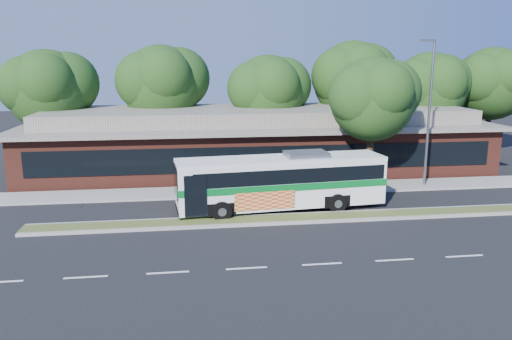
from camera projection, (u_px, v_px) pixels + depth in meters
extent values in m
plane|color=black|center=(295.00, 224.00, 24.48)|extent=(120.00, 120.00, 0.00)
cube|color=#454F21|center=(293.00, 218.00, 25.04)|extent=(26.00, 1.10, 0.15)
cube|color=gray|center=(273.00, 190.00, 30.66)|extent=(44.00, 2.60, 0.12)
cube|color=#5E281D|center=(258.00, 147.00, 36.71)|extent=(32.00, 10.00, 3.20)
cube|color=#695F58|center=(258.00, 124.00, 36.34)|extent=(33.20, 11.20, 0.24)
cube|color=#695F58|center=(258.00, 115.00, 36.20)|extent=(30.00, 8.00, 1.00)
cube|color=black|center=(269.00, 159.00, 31.82)|extent=(30.00, 0.06, 1.60)
cylinder|color=slate|center=(429.00, 116.00, 30.58)|extent=(0.16, 0.16, 9.00)
cube|color=slate|center=(428.00, 40.00, 29.55)|extent=(0.90, 0.18, 0.14)
cylinder|color=black|center=(52.00, 142.00, 36.57)|extent=(0.44, 0.44, 3.99)
sphere|color=#123612|center=(48.00, 90.00, 35.76)|extent=(5.80, 5.80, 5.80)
sphere|color=#123612|center=(67.00, 83.00, 36.26)|extent=(4.52, 4.52, 4.52)
cylinder|color=black|center=(163.00, 136.00, 38.58)|extent=(0.44, 0.44, 4.20)
sphere|color=#123612|center=(161.00, 85.00, 37.73)|extent=(6.00, 6.00, 6.00)
sphere|color=#123612|center=(179.00, 78.00, 38.24)|extent=(4.68, 4.68, 4.68)
cylinder|color=black|center=(267.00, 138.00, 38.71)|extent=(0.44, 0.44, 3.78)
sphere|color=#123612|center=(268.00, 92.00, 37.94)|extent=(5.60, 5.60, 5.60)
sphere|color=#123612|center=(283.00, 86.00, 38.41)|extent=(4.37, 4.37, 4.37)
cylinder|color=black|center=(350.00, 131.00, 40.54)|extent=(0.44, 0.44, 4.41)
sphere|color=#123612|center=(352.00, 80.00, 39.66)|extent=(6.20, 6.20, 6.20)
sphere|color=#123612|center=(368.00, 74.00, 40.18)|extent=(4.84, 4.84, 4.84)
cylinder|color=black|center=(426.00, 135.00, 40.42)|extent=(0.44, 0.44, 3.86)
sphere|color=#123612|center=(429.00, 89.00, 39.63)|extent=(5.80, 5.80, 5.80)
sphere|color=#123612|center=(442.00, 83.00, 40.12)|extent=(4.52, 4.52, 4.52)
cylinder|color=black|center=(487.00, 130.00, 42.16)|extent=(0.44, 0.44, 4.12)
sphere|color=#123612|center=(492.00, 84.00, 41.32)|extent=(6.00, 6.00, 6.00)
sphere|color=#123612|center=(504.00, 78.00, 41.83)|extent=(4.68, 4.68, 4.68)
cube|color=white|center=(281.00, 181.00, 26.42)|extent=(11.18, 3.41, 2.53)
cube|color=black|center=(286.00, 172.00, 26.38)|extent=(10.31, 3.37, 0.76)
cube|color=white|center=(281.00, 160.00, 26.17)|extent=(11.20, 3.43, 0.24)
cube|color=#046521|center=(281.00, 183.00, 26.44)|extent=(11.24, 3.47, 0.35)
cube|color=black|center=(176.00, 181.00, 25.10)|extent=(0.26, 2.05, 1.57)
cube|color=black|center=(377.00, 165.00, 27.55)|extent=(0.24, 1.91, 1.01)
cube|color=#B93637|center=(265.00, 201.00, 25.15)|extent=(3.11, 0.35, 0.92)
cube|color=slate|center=(306.00, 154.00, 26.43)|extent=(2.34, 1.68, 0.28)
cylinder|color=black|center=(222.00, 211.00, 24.79)|extent=(1.04, 0.43, 1.01)
cylinder|color=black|center=(215.00, 199.00, 26.98)|extent=(1.04, 0.43, 1.01)
cylinder|color=black|center=(337.00, 203.00, 26.19)|extent=(1.04, 0.43, 1.01)
cylinder|color=black|center=(322.00, 192.00, 28.37)|extent=(1.04, 0.43, 1.01)
imported|color=silver|center=(120.00, 172.00, 32.29)|extent=(5.51, 3.29, 1.50)
cylinder|color=black|center=(370.00, 157.00, 30.84)|extent=(0.44, 0.44, 4.01)
sphere|color=#123612|center=(372.00, 99.00, 30.07)|extent=(5.08, 5.08, 5.08)
sphere|color=#123612|center=(388.00, 92.00, 30.50)|extent=(3.96, 3.96, 3.96)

